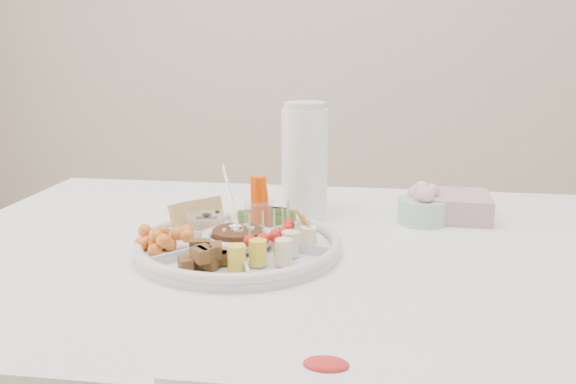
# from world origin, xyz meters

# --- Properties ---
(party_tray) EXTENTS (0.45, 0.45, 0.04)m
(party_tray) POSITION_xyz_m (-0.14, -0.05, 0.78)
(party_tray) COLOR silver
(party_tray) RESTS_ON dining_table
(bean_dip) EXTENTS (0.11, 0.11, 0.04)m
(bean_dip) POSITION_xyz_m (-0.14, -0.05, 0.79)
(bean_dip) COLOR #3C150A
(bean_dip) RESTS_ON party_tray
(tortillas) EXTENTS (0.10, 0.10, 0.05)m
(tortillas) POSITION_xyz_m (-0.01, -0.01, 0.80)
(tortillas) COLOR #AF7C37
(tortillas) RESTS_ON party_tray
(carrot_cucumber) EXTENTS (0.14, 0.14, 0.11)m
(carrot_cucumber) POSITION_xyz_m (-0.11, 0.08, 0.82)
(carrot_cucumber) COLOR #FF4F00
(carrot_cucumber) RESTS_ON party_tray
(pita_raisins) EXTENTS (0.15, 0.15, 0.07)m
(pita_raisins) POSITION_xyz_m (-0.23, 0.04, 0.80)
(pita_raisins) COLOR #BB7A44
(pita_raisins) RESTS_ON party_tray
(cherries) EXTENTS (0.13, 0.13, 0.05)m
(cherries) POSITION_xyz_m (-0.26, -0.09, 0.79)
(cherries) COLOR #FFA413
(cherries) RESTS_ON party_tray
(granola_chunks) EXTENTS (0.11, 0.11, 0.04)m
(granola_chunks) POSITION_xyz_m (-0.16, -0.18, 0.79)
(granola_chunks) COLOR brown
(granola_chunks) RESTS_ON party_tray
(banana_tomato) EXTENTS (0.12, 0.12, 0.08)m
(banana_tomato) POSITION_xyz_m (-0.04, -0.14, 0.82)
(banana_tomato) COLOR #FFD36C
(banana_tomato) RESTS_ON party_tray
(cup_stack) EXTENTS (0.10, 0.10, 0.21)m
(cup_stack) POSITION_xyz_m (-0.06, 0.29, 0.86)
(cup_stack) COLOR silver
(cup_stack) RESTS_ON dining_table
(thermos) EXTENTS (0.11, 0.11, 0.26)m
(thermos) POSITION_xyz_m (-0.04, 0.20, 0.89)
(thermos) COLOR white
(thermos) RESTS_ON dining_table
(flower_bowl) EXTENTS (0.13, 0.13, 0.08)m
(flower_bowl) POSITION_xyz_m (0.22, 0.20, 0.80)
(flower_bowl) COLOR #97D0AB
(flower_bowl) RESTS_ON dining_table
(napkin_stack) EXTENTS (0.17, 0.15, 0.06)m
(napkin_stack) POSITION_xyz_m (0.28, 0.25, 0.79)
(napkin_stack) COLOR #BE8D9A
(napkin_stack) RESTS_ON dining_table
(placemat) EXTENTS (0.33, 0.11, 0.01)m
(placemat) POSITION_xyz_m (0.03, -0.45, 0.76)
(placemat) COLOR silver
(placemat) RESTS_ON dining_table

